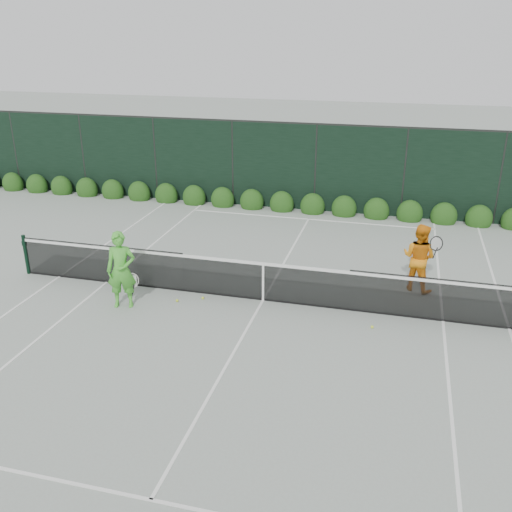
# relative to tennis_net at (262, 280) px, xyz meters

# --- Properties ---
(ground) EXTENTS (80.00, 80.00, 0.00)m
(ground) POSITION_rel_tennis_net_xyz_m (0.02, 0.00, -0.53)
(ground) COLOR gray
(ground) RESTS_ON ground
(tennis_net) EXTENTS (12.90, 0.10, 1.07)m
(tennis_net) POSITION_rel_tennis_net_xyz_m (0.00, 0.00, 0.00)
(tennis_net) COLOR black
(tennis_net) RESTS_ON ground
(player_woman) EXTENTS (0.76, 0.61, 1.82)m
(player_woman) POSITION_rel_tennis_net_xyz_m (-3.05, -1.09, 0.38)
(player_woman) COLOR green
(player_woman) RESTS_ON ground
(player_man) EXTENTS (1.02, 0.93, 1.70)m
(player_man) POSITION_rel_tennis_net_xyz_m (3.54, 1.56, 0.32)
(player_man) COLOR orange
(player_man) RESTS_ON ground
(court_lines) EXTENTS (11.03, 23.83, 0.01)m
(court_lines) POSITION_rel_tennis_net_xyz_m (0.02, 0.00, -0.53)
(court_lines) COLOR white
(court_lines) RESTS_ON ground
(windscreen_fence) EXTENTS (32.00, 21.07, 3.06)m
(windscreen_fence) POSITION_rel_tennis_net_xyz_m (0.02, -2.71, 0.98)
(windscreen_fence) COLOR black
(windscreen_fence) RESTS_ON ground
(hedge_row) EXTENTS (31.66, 0.65, 0.94)m
(hedge_row) POSITION_rel_tennis_net_xyz_m (0.02, 7.15, -0.30)
(hedge_row) COLOR #10390F
(hedge_row) RESTS_ON ground
(tennis_balls) EXTENTS (4.64, 0.48, 0.07)m
(tennis_balls) POSITION_rel_tennis_net_xyz_m (-0.23, -0.54, -0.50)
(tennis_balls) COLOR #D1E332
(tennis_balls) RESTS_ON ground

